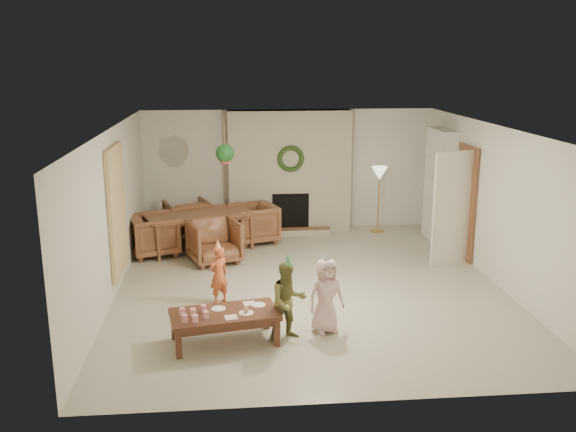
{
  "coord_description": "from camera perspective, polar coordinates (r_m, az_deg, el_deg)",
  "views": [
    {
      "loc": [
        -1.19,
        -9.32,
        3.55
      ],
      "look_at": [
        -0.3,
        0.4,
        1.05
      ],
      "focal_mm": 38.98,
      "sensor_mm": 36.0,
      "label": 1
    }
  ],
  "objects": [
    {
      "name": "floor_lamp_post",
      "position": [
        13.01,
        8.25,
        1.29
      ],
      "size": [
        0.03,
        0.03,
        1.23
      ],
      "primitive_type": "cylinder",
      "color": "gold",
      "rests_on": "floor"
    },
    {
      "name": "cup_c",
      "position": [
        7.76,
        -8.47,
        -9.25
      ],
      "size": [
        0.08,
        0.08,
        0.09
      ],
      "primitive_type": "cylinder",
      "rotation": [
        0.0,
        0.0,
        0.19
      ],
      "color": "white",
      "rests_on": "coffee_table_top"
    },
    {
      "name": "coffee_leg_br",
      "position": [
        8.48,
        -1.99,
        -9.09
      ],
      "size": [
        0.08,
        0.08,
        0.35
      ],
      "primitive_type": "cube",
      "rotation": [
        0.0,
        0.0,
        0.19
      ],
      "color": "#532B1B",
      "rests_on": "floor"
    },
    {
      "name": "wall_right",
      "position": [
        10.48,
        18.49,
        0.93
      ],
      "size": [
        0.0,
        7.0,
        7.0
      ],
      "primitive_type": "plane",
      "rotation": [
        1.57,
        0.0,
        -1.57
      ],
      "color": "silver",
      "rests_on": "floor"
    },
    {
      "name": "bookshelf_shelf_c",
      "position": [
        12.51,
        13.58,
        3.37
      ],
      "size": [
        0.3,
        0.92,
        0.03
      ],
      "primitive_type": "cube",
      "color": "white",
      "rests_on": "bookshelf_carcass"
    },
    {
      "name": "door_frame",
      "position": [
        11.59,
        15.89,
        1.2
      ],
      "size": [
        0.05,
        0.86,
        2.04
      ],
      "primitive_type": "cube",
      "color": "brown",
      "rests_on": "floor"
    },
    {
      "name": "bookshelf_carcass",
      "position": [
        12.54,
        13.63,
        2.69
      ],
      "size": [
        0.3,
        1.0,
        2.2
      ],
      "primitive_type": "cube",
      "color": "white",
      "rests_on": "floor"
    },
    {
      "name": "ceiling",
      "position": [
        9.46,
        2.05,
        7.98
      ],
      "size": [
        7.0,
        7.0,
        0.0
      ],
      "primitive_type": "plane",
      "rotation": [
        3.14,
        0.0,
        0.0
      ],
      "color": "white",
      "rests_on": "wall_back"
    },
    {
      "name": "door_leaf",
      "position": [
        11.12,
        14.74,
        0.62
      ],
      "size": [
        0.77,
        0.32,
        2.0
      ],
      "primitive_type": "cube",
      "rotation": [
        0.0,
        0.0,
        -1.22
      ],
      "color": "beige",
      "rests_on": "floor"
    },
    {
      "name": "floor_lamp_base",
      "position": [
        13.17,
        8.16,
        -1.36
      ],
      "size": [
        0.26,
        0.26,
        0.03
      ],
      "primitive_type": "cylinder",
      "color": "gold",
      "rests_on": "floor"
    },
    {
      "name": "bookshelf_shelf_d",
      "position": [
        12.44,
        13.69,
        5.17
      ],
      "size": [
        0.3,
        0.92,
        0.03
      ],
      "primitive_type": "cube",
      "color": "white",
      "rests_on": "bookshelf_carcass"
    },
    {
      "name": "bookshelf_shelf_b",
      "position": [
        12.59,
        13.48,
        1.58
      ],
      "size": [
        0.3,
        0.92,
        0.03
      ],
      "primitive_type": "cube",
      "color": "white",
      "rests_on": "bookshelf_carcass"
    },
    {
      "name": "plate_b",
      "position": [
        7.97,
        -3.84,
        -8.8
      ],
      "size": [
        0.22,
        0.22,
        0.01
      ],
      "primitive_type": "cylinder",
      "rotation": [
        0.0,
        0.0,
        0.19
      ],
      "color": "white",
      "rests_on": "coffee_table_top"
    },
    {
      "name": "fireplace_hearth",
      "position": [
        12.81,
        0.29,
        -1.44
      ],
      "size": [
        1.6,
        0.3,
        0.12
      ],
      "primitive_type": "cube",
      "color": "brown",
      "rests_on": "floor"
    },
    {
      "name": "floor",
      "position": [
        10.05,
        1.92,
        -6.34
      ],
      "size": [
        7.0,
        7.0,
        0.0
      ],
      "primitive_type": "plane",
      "color": "#B7B29E",
      "rests_on": "ground"
    },
    {
      "name": "dining_table",
      "position": [
        11.9,
        -8.03,
        -1.4
      ],
      "size": [
        2.22,
        1.69,
        0.69
      ],
      "primitive_type": "imported",
      "rotation": [
        0.0,
        0.0,
        0.34
      ],
      "color": "brown",
      "rests_on": "floor"
    },
    {
      "name": "party_hat_plaid",
      "position": [
        7.86,
        0.02,
        -4.04
      ],
      "size": [
        0.13,
        0.13,
        0.17
      ],
      "primitive_type": "cone",
      "rotation": [
        0.0,
        0.0,
        -0.07
      ],
      "color": "#49AB59",
      "rests_on": "child_plaid"
    },
    {
      "name": "wall_front",
      "position": [
        6.37,
        5.95,
        -6.88
      ],
      "size": [
        7.0,
        0.0,
        7.0
      ],
      "primitive_type": "plane",
      "rotation": [
        -1.57,
        0.0,
        0.0
      ],
      "color": "silver",
      "rests_on": "floor"
    },
    {
      "name": "coffee_table_top",
      "position": [
        8.03,
        -5.82,
        -8.92
      ],
      "size": [
        1.45,
        0.91,
        0.06
      ],
      "primitive_type": "cube",
      "rotation": [
        0.0,
        0.0,
        0.19
      ],
      "color": "#532B1B",
      "rests_on": "floor"
    },
    {
      "name": "cup_d",
      "position": [
        7.95,
        -8.67,
        -8.66
      ],
      "size": [
        0.08,
        0.08,
        0.09
      ],
      "primitive_type": "cylinder",
      "rotation": [
        0.0,
        0.0,
        0.19
      ],
      "color": "white",
      "rests_on": "coffee_table_top"
    },
    {
      "name": "child_red",
      "position": [
        9.26,
        -6.35,
        -5.4
      ],
      "size": [
        0.38,
        0.35,
        0.87
      ],
      "primitive_type": "imported",
      "rotation": [
        0.0,
        0.0,
        3.77
      ],
      "color": "#C35029",
      "rests_on": "floor"
    },
    {
      "name": "fireplace_mass",
      "position": [
        12.89,
        0.15,
        4.08
      ],
      "size": [
        2.5,
        0.4,
        2.5
      ],
      "primitive_type": "cube",
      "color": "#5A1A17",
      "rests_on": "floor"
    },
    {
      "name": "cup_e",
      "position": [
        7.86,
        -7.49,
        -8.92
      ],
      "size": [
        0.08,
        0.08,
        0.09
      ],
      "primitive_type": "cylinder",
      "rotation": [
        0.0,
        0.0,
        0.19
      ],
      "color": "white",
      "rests_on": "coffee_table_top"
    },
    {
      "name": "napkin_right",
      "position": [
        8.25,
        -3.55,
        -7.96
      ],
      "size": [
        0.18,
        0.18,
        0.01
      ],
      "primitive_type": "cube",
      "rotation": [
        0.0,
        0.0,
        0.19
      ],
      "color": "#F4B3C5",
      "rests_on": "coffee_table_top"
    },
    {
      "name": "coffee_leg_fr",
      "position": [
        7.99,
        -1.02,
        -10.61
      ],
      "size": [
        0.08,
        0.08,
        0.35
      ],
      "primitive_type": "cube",
      "rotation": [
        0.0,
        0.0,
        0.19
      ],
      "color": "#532B1B",
      "rests_on": "floor"
    },
    {
      "name": "coffee_table_apron",
      "position": [
        8.06,
        -5.81,
        -9.4
      ],
      "size": [
        1.33,
        0.79,
        0.08
      ],
      "primitive_type": "cube",
      "rotation": [
        0.0,
        0.0,
        0.19
      ],
      "color": "#532B1B",
      "rests_on": "floor"
    },
    {
      "name": "child_plaid",
      "position": [
        8.06,
        0.02,
        -7.77
      ],
      "size": [
        0.59,
        0.51,
        1.03
      ],
      "primitive_type": "imported",
      "rotation": [
        0.0,
        0.0,
        0.28
      ],
      "color": "#986329",
      "rests_on": "floor"
    },
    {
      "name": "hanging_plant_foliage",
      "position": [
        10.94,
        -5.78,
        5.73
      ],
      "size": [
        0.32,
        0.32,
        0.32
      ],
      "primitive_type": "sphere",
      "color": "#17471C",
      "rests_on": "hanging_plant_pot"
    },
    {
      "name": "napkin_left",
      "position": [
        7.86,
        -5.21,
        -9.18
      ],
      "size": [
        0.18,
        0.18,
        0.01
      ],
      "primitive_type": "cube",
      "rotation": [
        0.0,
        0.0,
        0.19
      ],
      "color": "#F4B3C5",
      "rests_on": "coffee_table_top"
    },
    {
      "name": "books_row_lower",
      "position": [
        12.5,
        13.54,
        0.26
      ],
      "size": [
        0.2,
        0.4,
        0.24
      ],
      "primitive_type": "cube",
      "color": "#B42122",
      "rests_on": "bookshelf_shelf_a"
    },
    {
      "name": "cup_f",
      "position": [
        8.05,
        -7.71,
        -8.35
      ],
      "size": [
        0.08,
        0.08,
        0.09
      ],
      "primitive_type": "cylinder",
      "rotation": [
        0.0,
        0.0,
        0.19
      ],
      "color": "white",
      "rests_on": "coffee_table_top"
    },
    {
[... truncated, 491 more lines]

